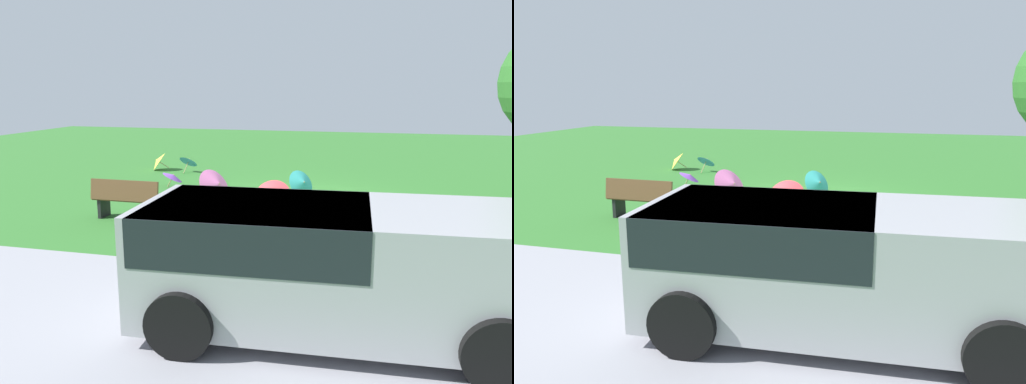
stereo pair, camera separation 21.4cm
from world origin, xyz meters
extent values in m
plane|color=#2D6B28|center=(0.00, 0.00, 0.00)|extent=(40.00, 40.00, 0.00)
cube|color=gray|center=(0.00, 7.03, 0.00)|extent=(40.00, 3.82, 0.01)
cube|color=#99999E|center=(-1.53, 6.93, 0.85)|extent=(4.69, 2.14, 1.35)
cube|color=black|center=(-0.61, 6.98, 1.25)|extent=(2.67, 2.05, 0.55)
cylinder|color=black|center=(0.03, 7.96, 0.38)|extent=(0.77, 0.26, 0.76)
cylinder|color=black|center=(0.13, 6.07, 0.38)|extent=(0.77, 0.26, 0.76)
cylinder|color=black|center=(-3.19, 7.79, 0.38)|extent=(0.77, 0.26, 0.76)
cylinder|color=black|center=(-3.09, 5.90, 0.38)|extent=(0.77, 0.26, 0.76)
cube|color=brown|center=(3.40, 2.72, 0.45)|extent=(1.61, 0.48, 0.05)
cube|color=brown|center=(3.40, 2.92, 0.68)|extent=(1.60, 0.14, 0.45)
cube|color=black|center=(4.04, 2.71, 0.23)|extent=(0.09, 0.41, 0.45)
cube|color=black|center=(2.76, 2.73, 0.23)|extent=(0.09, 0.41, 0.45)
cylinder|color=tan|center=(0.24, -0.60, 0.23)|extent=(0.32, 0.25, 0.23)
cone|color=teal|center=(0.04, -0.45, 0.37)|extent=(0.86, 0.92, 0.74)
sphere|color=tan|center=(-0.01, -0.41, 0.41)|extent=(0.06, 0.06, 0.05)
cylinder|color=tan|center=(5.41, -3.60, 0.18)|extent=(0.32, 0.13, 0.24)
cone|color=yellow|center=(5.61, -3.53, 0.33)|extent=(0.71, 0.84, 0.66)
sphere|color=tan|center=(5.66, -3.52, 0.37)|extent=(0.06, 0.05, 0.05)
cylinder|color=tan|center=(3.98, -0.80, 0.14)|extent=(0.16, 0.07, 0.28)
cone|color=purple|center=(3.89, -0.83, 0.32)|extent=(0.75, 0.76, 0.37)
sphere|color=tan|center=(3.87, -0.84, 0.37)|extent=(0.06, 0.05, 0.05)
cylinder|color=tan|center=(2.32, 0.69, 0.25)|extent=(0.53, 0.25, 0.35)
cone|color=pink|center=(1.99, 0.84, 0.46)|extent=(0.99, 1.14, 0.92)
sphere|color=tan|center=(1.91, 0.87, 0.51)|extent=(0.06, 0.05, 0.05)
cylinder|color=tan|center=(-1.71, 1.51, 0.18)|extent=(0.09, 0.21, 0.35)
cone|color=orange|center=(-1.75, 1.64, 0.42)|extent=(0.91, 0.90, 0.50)
sphere|color=tan|center=(-1.76, 1.68, 0.49)|extent=(0.05, 0.06, 0.05)
cylinder|color=tan|center=(4.45, -3.23, 0.18)|extent=(0.11, 0.27, 0.36)
cone|color=#4C8CE5|center=(4.40, -3.38, 0.40)|extent=(0.77, 0.74, 0.46)
sphere|color=tan|center=(4.39, -3.41, 0.45)|extent=(0.05, 0.06, 0.05)
cylinder|color=tan|center=(0.34, 1.55, 0.26)|extent=(0.11, 0.45, 0.29)
cone|color=#D8383F|center=(0.40, 1.83, 0.43)|extent=(1.03, 0.77, 0.87)
sphere|color=tan|center=(0.41, 1.89, 0.47)|extent=(0.04, 0.06, 0.05)
cylinder|color=tan|center=(-3.62, 3.16, 0.15)|extent=(0.17, 0.26, 0.30)
cone|color=yellow|center=(-3.53, 3.31, 0.33)|extent=(0.73, 0.70, 0.46)
sphere|color=tan|center=(-3.51, 3.34, 0.37)|extent=(0.06, 0.06, 0.05)
camera|label=1|loc=(-2.02, 12.69, 2.91)|focal=35.85mm
camera|label=2|loc=(-2.22, 12.63, 2.91)|focal=35.85mm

